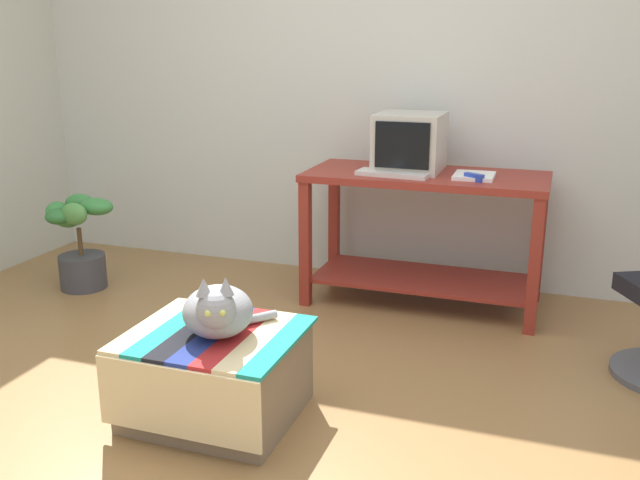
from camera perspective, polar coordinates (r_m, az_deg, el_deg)
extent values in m
plane|color=olive|center=(2.94, -6.73, -14.68)|extent=(14.00, 14.00, 0.00)
cube|color=silver|center=(4.46, 4.56, 13.46)|extent=(8.00, 0.10, 2.60)
cube|color=maroon|center=(4.00, -1.20, -0.37)|extent=(0.06, 0.06, 0.73)
cube|color=maroon|center=(3.77, 17.06, -2.15)|extent=(0.06, 0.06, 0.73)
cube|color=maroon|center=(4.27, 17.42, -0.06)|extent=(0.06, 0.06, 0.73)
cube|color=maroon|center=(4.48, 1.16, 1.42)|extent=(0.06, 0.06, 0.73)
cube|color=maroon|center=(4.15, 8.29, -3.13)|extent=(1.23, 0.52, 0.02)
cube|color=maroon|center=(3.99, 8.64, 5.12)|extent=(1.34, 0.61, 0.04)
cube|color=#BCB7A8|center=(4.07, 7.27, 5.81)|extent=(0.26, 0.28, 0.02)
cube|color=#BCB7A8|center=(4.05, 7.35, 7.93)|extent=(0.37, 0.39, 0.32)
cube|color=black|center=(3.85, 6.70, 7.66)|extent=(0.30, 0.01, 0.25)
cube|color=beige|center=(3.89, 5.98, 5.40)|extent=(0.41, 0.18, 0.02)
cube|color=white|center=(3.90, 12.44, 5.12)|extent=(0.22, 0.25, 0.02)
cube|color=#7A664C|center=(2.93, -8.48, -10.90)|extent=(0.64, 0.55, 0.35)
cube|color=beige|center=(2.69, -11.58, -12.92)|extent=(0.67, 0.01, 0.28)
cube|color=beige|center=(2.99, -13.56, -6.75)|extent=(0.10, 0.60, 0.02)
cube|color=#1E897A|center=(2.95, -11.97, -7.03)|extent=(0.10, 0.60, 0.02)
cube|color=black|center=(2.90, -10.32, -7.32)|extent=(0.10, 0.60, 0.02)
cube|color=navy|center=(2.86, -8.63, -7.61)|extent=(0.10, 0.60, 0.02)
cube|color=#AD2323|center=(2.82, -6.88, -7.90)|extent=(0.10, 0.60, 0.02)
cube|color=beige|center=(2.78, -5.07, -8.19)|extent=(0.10, 0.60, 0.02)
cube|color=#1E897A|center=(2.74, -3.22, -8.48)|extent=(0.10, 0.60, 0.02)
ellipsoid|color=gray|center=(2.80, -8.31, -5.76)|extent=(0.38, 0.40, 0.20)
sphere|color=gray|center=(2.67, -8.46, -5.61)|extent=(0.15, 0.15, 0.15)
cylinder|color=gray|center=(2.90, -5.84, -6.48)|extent=(0.19, 0.22, 0.04)
cone|color=gray|center=(2.64, -9.45, -3.78)|extent=(0.06, 0.06, 0.07)
cone|color=gray|center=(2.63, -7.63, -3.74)|extent=(0.06, 0.06, 0.07)
sphere|color=#C6D151|center=(2.60, -9.13, -5.93)|extent=(0.02, 0.02, 0.02)
sphere|color=#C6D151|center=(2.60, -7.95, -5.91)|extent=(0.02, 0.02, 0.02)
cylinder|color=#3D3D42|center=(4.60, -18.74, -2.44)|extent=(0.28, 0.28, 0.21)
cylinder|color=brown|center=(4.55, -18.96, -0.13)|extent=(0.03, 0.03, 0.17)
ellipsoid|color=#38843D|center=(4.42, -17.76, 2.61)|extent=(0.22, 0.15, 0.10)
ellipsoid|color=#38843D|center=(4.52, -17.50, 2.53)|extent=(0.12, 0.16, 0.09)
ellipsoid|color=#38843D|center=(4.57, -18.95, 2.82)|extent=(0.20, 0.12, 0.12)
ellipsoid|color=#4C8E42|center=(4.61, -19.92, 1.70)|extent=(0.19, 0.12, 0.12)
ellipsoid|color=#38843D|center=(4.56, -20.63, 2.18)|extent=(0.12, 0.15, 0.12)
ellipsoid|color=#2D7033|center=(4.45, -20.54, 1.81)|extent=(0.16, 0.15, 0.09)
ellipsoid|color=#4C8E42|center=(4.39, -19.38, 2.02)|extent=(0.17, 0.10, 0.13)
cube|color=#2342B7|center=(3.81, 12.43, 5.01)|extent=(0.11, 0.09, 0.04)
cylinder|color=#B7B7BC|center=(3.94, 13.29, 5.07)|extent=(0.02, 0.14, 0.01)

